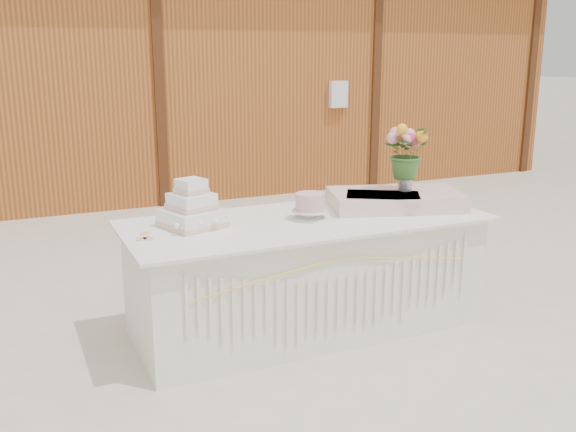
{
  "coord_description": "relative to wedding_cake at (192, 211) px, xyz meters",
  "views": [
    {
      "loc": [
        -1.8,
        -3.67,
        1.83
      ],
      "look_at": [
        0.0,
        0.3,
        0.72
      ],
      "focal_mm": 40.0,
      "sensor_mm": 36.0,
      "label": 1
    }
  ],
  "objects": [
    {
      "name": "ground",
      "position": [
        0.74,
        -0.12,
        -0.87
      ],
      "size": [
        80.0,
        80.0,
        0.0
      ],
      "primitive_type": "plane",
      "color": "beige",
      "rests_on": "ground"
    },
    {
      "name": "barn",
      "position": [
        0.73,
        5.87,
        0.8
      ],
      "size": [
        12.6,
        4.6,
        3.3
      ],
      "color": "#A45522",
      "rests_on": "ground"
    },
    {
      "name": "cake_table",
      "position": [
        0.74,
        -0.13,
        -0.49
      ],
      "size": [
        2.4,
        1.0,
        0.77
      ],
      "color": "silver",
      "rests_on": "ground"
    },
    {
      "name": "wedding_cake",
      "position": [
        0.0,
        0.0,
        0.0
      ],
      "size": [
        0.43,
        0.43,
        0.31
      ],
      "rotation": [
        0.0,
        0.0,
        0.32
      ],
      "color": "white",
      "rests_on": "cake_table"
    },
    {
      "name": "pink_cake_stand",
      "position": [
        0.76,
        -0.14,
        -0.01
      ],
      "size": [
        0.24,
        0.24,
        0.18
      ],
      "color": "silver",
      "rests_on": "cake_table"
    },
    {
      "name": "satin_runner",
      "position": [
        1.45,
        -0.09,
        -0.05
      ],
      "size": [
        1.02,
        0.77,
        0.11
      ],
      "primitive_type": "cube",
      "rotation": [
        0.0,
        0.0,
        -0.3
      ],
      "color": "beige",
      "rests_on": "cake_table"
    },
    {
      "name": "flower_vase",
      "position": [
        1.53,
        -0.08,
        0.08
      ],
      "size": [
        0.1,
        0.1,
        0.14
      ],
      "primitive_type": "cylinder",
      "color": "#ACACB1",
      "rests_on": "satin_runner"
    },
    {
      "name": "bouquet",
      "position": [
        1.53,
        -0.08,
        0.33
      ],
      "size": [
        0.4,
        0.37,
        0.37
      ],
      "primitive_type": "imported",
      "rotation": [
        0.0,
        0.0,
        0.27
      ],
      "color": "#3A6829",
      "rests_on": "flower_vase"
    },
    {
      "name": "loose_flowers",
      "position": [
        -0.3,
        -0.11,
        -0.1
      ],
      "size": [
        0.23,
        0.34,
        0.02
      ],
      "primitive_type": null,
      "rotation": [
        0.0,
        0.0,
        -0.37
      ],
      "color": "pink",
      "rests_on": "cake_table"
    }
  ]
}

